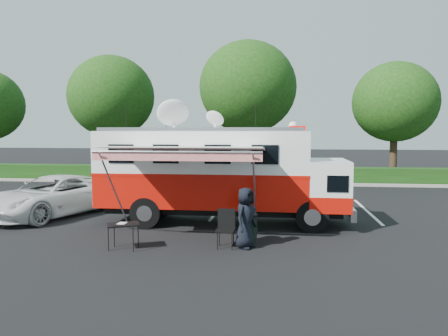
% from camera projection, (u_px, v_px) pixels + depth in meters
% --- Properties ---
extents(ground_plane, '(120.00, 120.00, 0.00)m').
position_uv_depth(ground_plane, '(222.00, 223.00, 15.25)').
color(ground_plane, black).
rests_on(ground_plane, ground).
extents(back_border, '(60.00, 6.14, 8.87)m').
position_uv_depth(back_border, '(266.00, 102.00, 27.44)').
color(back_border, '#9E998E').
rests_on(back_border, ground_plane).
extents(stall_lines, '(24.12, 5.50, 0.01)m').
position_uv_depth(stall_lines, '(219.00, 208.00, 18.27)').
color(stall_lines, silver).
rests_on(stall_lines, ground_plane).
extents(command_truck, '(8.59, 2.36, 4.13)m').
position_uv_depth(command_truck, '(220.00, 173.00, 15.10)').
color(command_truck, black).
rests_on(command_truck, ground_plane).
extents(awning, '(4.69, 2.44, 2.83)m').
position_uv_depth(awning, '(183.00, 151.00, 12.69)').
color(awning, white).
rests_on(awning, ground_plane).
extents(white_suv, '(4.28, 5.98, 1.51)m').
position_uv_depth(white_suv, '(53.00, 216.00, 16.63)').
color(white_suv, silver).
rests_on(white_suv, ground_plane).
extents(person, '(0.83, 0.97, 1.68)m').
position_uv_depth(person, '(245.00, 248.00, 12.08)').
color(person, black).
rests_on(person, ground_plane).
extents(folding_table, '(1.00, 0.87, 0.72)m').
position_uv_depth(folding_table, '(123.00, 225.00, 11.88)').
color(folding_table, black).
rests_on(folding_table, ground_plane).
extents(folding_chair, '(0.52, 0.55, 1.05)m').
position_uv_depth(folding_chair, '(226.00, 225.00, 12.15)').
color(folding_chair, black).
rests_on(folding_chair, ground_plane).
extents(trash_bin, '(0.55, 0.55, 0.83)m').
position_uv_depth(trash_bin, '(248.00, 229.00, 12.58)').
color(trash_bin, black).
rests_on(trash_bin, ground_plane).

